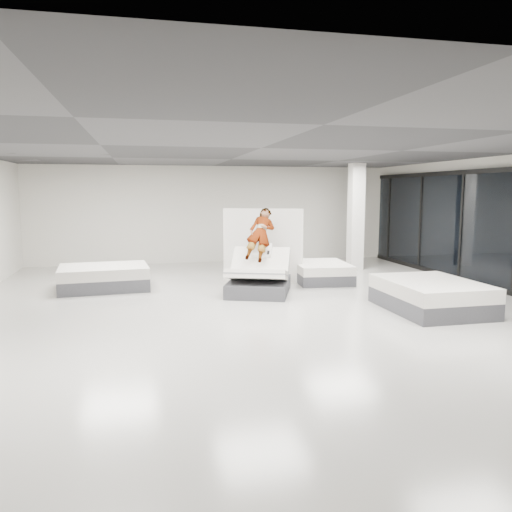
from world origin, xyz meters
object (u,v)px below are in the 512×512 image
Objects in this scene: remote at (268,253)px; flat_bed_left_far at (104,277)px; column at (356,217)px; divider_panel at (263,245)px; flat_bed_right_far at (321,272)px; flat_bed_right_near at (431,296)px; hero_bed at (259,279)px; person at (261,243)px.

remote reaches higher than flat_bed_left_far.
remote is 4.69m from column.
divider_panel reaches higher than remote.
remote is at bearing -20.88° from flat_bed_left_far.
flat_bed_right_far is (1.75, 1.29, -0.72)m from remote.
divider_panel reaches higher than flat_bed_left_far.
column is (0.72, 5.36, 1.30)m from flat_bed_right_near.
flat_bed_right_near is at bearing -32.64° from divider_panel.
column reaches higher than flat_bed_right_near.
hero_bed is at bearing 171.96° from remote.
hero_bed reaches higher than remote.
flat_bed_left_far is at bearing 178.48° from flat_bed_right_far.
hero_bed is at bearing 141.02° from flat_bed_right_near.
divider_panel is at bearing 101.66° from remote.
flat_bed_left_far is at bearing -167.33° from column.
person reaches higher than flat_bed_right_near.
hero_bed reaches higher than flat_bed_left_far.
flat_bed_right_near reaches higher than flat_bed_right_far.
remote is (0.08, -0.40, -0.18)m from person.
person is 0.75× the size of divider_panel.
flat_bed_right_near is (2.86, -2.70, -0.84)m from person.
hero_bed is 1.69m from divider_panel.
flat_bed_left_far is (-3.68, 1.03, -0.86)m from person.
divider_panel is (0.33, 1.21, -0.18)m from person.
hero_bed is at bearing -90.00° from person.
hero_bed is 15.41× the size of remote.
flat_bed_left_far is at bearing 179.53° from remote.
person is 0.83× the size of flat_bed_right_far.
divider_panel is 1.10× the size of flat_bed_right_far.
hero_bed reaches higher than flat_bed_right_far.
remote is at bearing -74.24° from divider_panel.
flat_bed_right_far is 0.87× the size of flat_bed_right_near.
flat_bed_right_near is at bearing -29.72° from flat_bed_left_far.
remote is 0.06× the size of flat_bed_left_far.
flat_bed_left_far is at bearing 159.56° from hero_bed.
flat_bed_right_far is 3.73m from flat_bed_right_near.
person is at bearing 69.59° from hero_bed.
remote is 0.04× the size of column.
flat_bed_right_far is at bearing -1.52° from flat_bed_left_far.
column is at bearing 48.68° from divider_panel.
flat_bed_right_near is at bearing -74.13° from flat_bed_right_far.
divider_panel is 4.08m from flat_bed_left_far.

